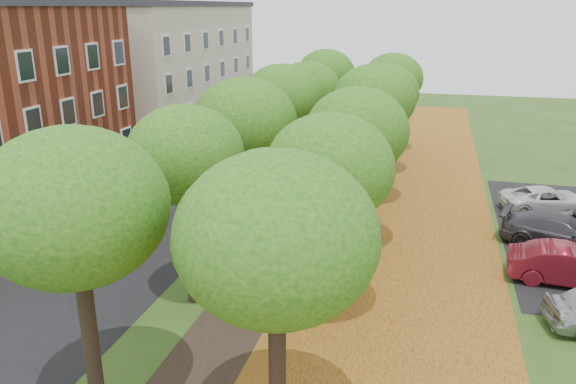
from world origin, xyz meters
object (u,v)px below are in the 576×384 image
Objects in this scene: car_red at (571,266)px; car_grey at (561,232)px; bench at (286,281)px; car_white at (548,200)px.

car_red is 3.51m from car_grey.
bench is 0.40× the size of car_red.
car_red reaches higher than bench.
car_grey reaches higher than car_white.
car_grey reaches higher than bench.
car_red reaches higher than car_grey.
car_grey is 4.77m from car_white.
car_grey is at bearing -0.88° from car_red.
bench is 12.49m from car_grey.
car_grey is at bearing -38.31° from bench.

